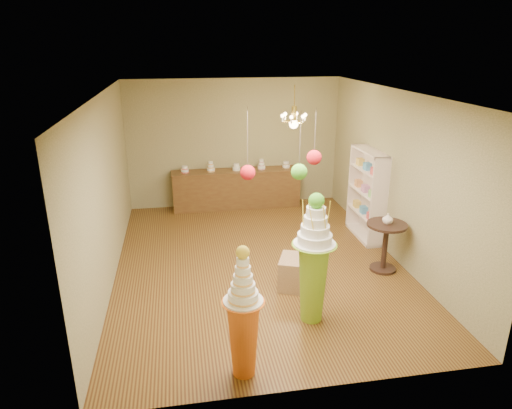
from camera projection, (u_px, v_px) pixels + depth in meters
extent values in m
plane|color=brown|center=(258.00, 262.00, 8.27)|extent=(6.50, 6.50, 0.00)
plane|color=white|center=(259.00, 93.00, 7.26)|extent=(6.50, 6.50, 0.00)
cube|color=#918C62|center=(234.00, 143.00, 10.78)|extent=(5.00, 0.04, 3.00)
cube|color=#918C62|center=(313.00, 273.00, 4.75)|extent=(5.00, 0.04, 3.00)
cube|color=#918C62|center=(106.00, 191.00, 7.36)|extent=(0.04, 6.50, 3.00)
cube|color=#918C62|center=(396.00, 176.00, 8.16)|extent=(0.04, 6.50, 3.00)
cone|color=#81B728|center=(313.00, 283.00, 6.39)|extent=(0.52, 0.52, 1.17)
cylinder|color=white|center=(314.00, 244.00, 6.19)|extent=(0.70, 0.70, 0.03)
cylinder|color=white|center=(315.00, 238.00, 6.16)|extent=(0.57, 0.57, 0.13)
cylinder|color=white|center=(315.00, 230.00, 6.12)|extent=(0.47, 0.47, 0.13)
cylinder|color=white|center=(316.00, 221.00, 6.08)|extent=(0.38, 0.38, 0.13)
cylinder|color=white|center=(316.00, 212.00, 6.03)|extent=(0.32, 0.32, 0.13)
sphere|color=#49A523|center=(316.00, 201.00, 5.98)|extent=(0.21, 0.21, 0.21)
cone|color=orange|center=(244.00, 338.00, 5.35)|extent=(0.41, 0.41, 0.98)
cylinder|color=white|center=(243.00, 301.00, 5.18)|extent=(0.49, 0.49, 0.03)
cylinder|color=white|center=(243.00, 296.00, 5.16)|extent=(0.37, 0.37, 0.11)
cylinder|color=white|center=(243.00, 287.00, 5.12)|extent=(0.29, 0.29, 0.11)
cylinder|color=white|center=(243.00, 279.00, 5.09)|extent=(0.23, 0.23, 0.11)
cylinder|color=white|center=(243.00, 271.00, 5.05)|extent=(0.19, 0.19, 0.11)
cylinder|color=white|center=(243.00, 262.00, 5.01)|extent=(0.15, 0.15, 0.11)
sphere|color=gold|center=(243.00, 252.00, 4.97)|extent=(0.15, 0.15, 0.15)
cube|color=#9B7854|center=(297.00, 273.00, 7.36)|extent=(0.73, 0.73, 0.51)
cube|color=brown|center=(237.00, 189.00, 10.87)|extent=(3.00, 0.50, 0.90)
cube|color=brown|center=(236.00, 171.00, 10.72)|extent=(3.04, 0.54, 0.03)
cylinder|color=white|center=(185.00, 169.00, 10.49)|extent=(0.18, 0.18, 0.16)
cylinder|color=white|center=(211.00, 166.00, 10.58)|extent=(0.18, 0.18, 0.24)
cylinder|color=white|center=(236.00, 167.00, 10.69)|extent=(0.18, 0.18, 0.16)
cylinder|color=white|center=(261.00, 164.00, 10.77)|extent=(0.18, 0.18, 0.24)
cylinder|color=white|center=(286.00, 165.00, 10.88)|extent=(0.18, 0.18, 0.16)
cube|color=silver|center=(374.00, 194.00, 9.10)|extent=(0.04, 1.20, 1.80)
cube|color=silver|center=(364.00, 213.00, 9.21)|extent=(0.30, 1.14, 0.03)
cube|color=silver|center=(366.00, 192.00, 9.06)|extent=(0.30, 1.14, 0.03)
cube|color=silver|center=(368.00, 170.00, 8.91)|extent=(0.30, 1.14, 0.03)
cylinder|color=black|center=(383.00, 268.00, 7.99)|extent=(0.48, 0.48, 0.05)
cylinder|color=black|center=(385.00, 248.00, 7.86)|extent=(0.10, 0.10, 0.85)
cylinder|color=black|center=(387.00, 225.00, 7.72)|extent=(0.72, 0.72, 0.05)
imported|color=silver|center=(388.00, 218.00, 7.68)|extent=(0.21, 0.21, 0.19)
cylinder|color=#423930|center=(248.00, 140.00, 5.92)|extent=(0.01, 0.01, 0.87)
sphere|color=#B2151C|center=(248.00, 173.00, 6.06)|extent=(0.20, 0.20, 0.20)
cylinder|color=#423930|center=(300.00, 142.00, 5.56)|extent=(0.01, 0.01, 0.76)
sphere|color=#49A523|center=(299.00, 172.00, 5.69)|extent=(0.21, 0.21, 0.21)
cylinder|color=#423930|center=(315.00, 133.00, 5.79)|extent=(0.01, 0.01, 0.64)
sphere|color=#B2151C|center=(314.00, 157.00, 5.90)|extent=(0.20, 0.20, 0.20)
cylinder|color=gold|center=(294.00, 98.00, 8.76)|extent=(0.02, 0.02, 0.50)
cylinder|color=gold|center=(294.00, 114.00, 8.86)|extent=(0.10, 0.10, 0.30)
sphere|color=#FFC38C|center=(294.00, 124.00, 8.92)|extent=(0.18, 0.18, 0.18)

